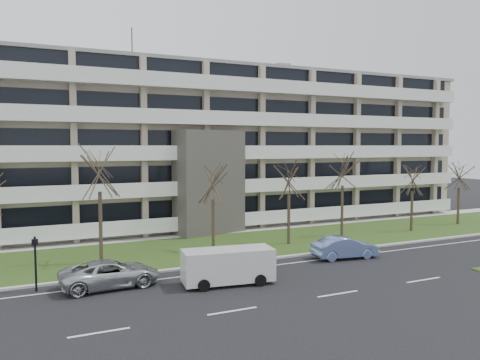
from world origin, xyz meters
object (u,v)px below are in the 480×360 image
silver_pickup (110,274)px  white_van (229,263)px  pedestrian_signal (35,257)px  blue_sedan (345,247)px

silver_pickup → white_van: 6.48m
pedestrian_signal → white_van: bearing=5.3°
silver_pickup → pedestrian_signal: pedestrian_signal is taller
pedestrian_signal → silver_pickup: bearing=9.5°
silver_pickup → white_van: bearing=-112.9°
silver_pickup → white_van: white_van is taller
blue_sedan → pedestrian_signal: bearing=94.5°
blue_sedan → white_van: white_van is taller
white_van → pedestrian_signal: pedestrian_signal is taller
silver_pickup → blue_sedan: (15.64, -0.07, 0.01)m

